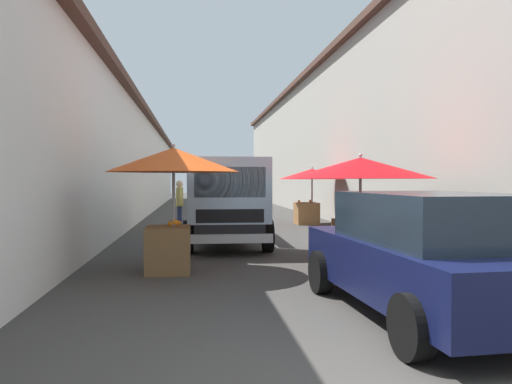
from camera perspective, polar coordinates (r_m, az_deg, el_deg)
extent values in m
plane|color=#3D3A38|center=(17.15, -1.74, -3.97)|extent=(90.00, 90.00, 0.00)
cube|color=silver|center=(20.05, -23.26, 2.88)|extent=(49.50, 7.00, 4.32)
cube|color=#4C3328|center=(20.24, -23.32, 9.35)|extent=(49.80, 7.50, 0.24)
cube|color=#A39E93|center=(21.21, 17.42, 5.69)|extent=(49.50, 7.00, 6.43)
cube|color=#4C3328|center=(21.72, 17.48, 14.49)|extent=(49.80, 7.50, 0.24)
cylinder|color=#9E9EA3|center=(17.97, 6.46, -0.52)|extent=(0.06, 0.06, 2.01)
cone|color=red|center=(17.96, 6.46, 2.08)|extent=(2.43, 2.43, 0.38)
sphere|color=#9E9EA3|center=(17.97, 6.47, 2.81)|extent=(0.07, 0.07, 0.07)
cube|color=olive|center=(18.09, 5.82, -2.46)|extent=(0.92, 0.79, 0.78)
sphere|color=orange|center=(18.41, 6.24, -1.04)|extent=(0.09, 0.09, 0.09)
sphere|color=orange|center=(18.22, 4.96, -1.06)|extent=(0.09, 0.09, 0.09)
sphere|color=orange|center=(18.40, 6.41, -1.04)|extent=(0.09, 0.09, 0.09)
cylinder|color=#9E9EA3|center=(9.93, 11.90, -1.97)|extent=(0.06, 0.06, 2.04)
cone|color=red|center=(9.91, 11.92, 2.72)|extent=(2.89, 2.89, 0.42)
sphere|color=#9E9EA3|center=(9.92, 11.93, 4.16)|extent=(0.07, 0.07, 0.07)
cube|color=olive|center=(10.22, 11.40, -5.39)|extent=(0.93, 0.75, 0.80)
sphere|color=orange|center=(10.01, 11.19, -2.98)|extent=(0.09, 0.09, 0.09)
sphere|color=orange|center=(10.46, 10.77, -2.79)|extent=(0.09, 0.09, 0.09)
sphere|color=orange|center=(10.29, 10.83, -2.86)|extent=(0.09, 0.09, 0.09)
sphere|color=orange|center=(10.43, 12.08, -2.52)|extent=(0.09, 0.09, 0.09)
sphere|color=orange|center=(9.87, 11.92, -3.05)|extent=(0.09, 0.09, 0.09)
sphere|color=orange|center=(9.91, 10.31, -3.02)|extent=(0.09, 0.09, 0.09)
cylinder|color=#9E9EA3|center=(8.82, -9.45, -1.98)|extent=(0.06, 0.06, 2.17)
cone|color=#D84C14|center=(8.81, -9.47, 3.67)|extent=(2.33, 2.33, 0.43)
sphere|color=#9E9EA3|center=(8.82, -9.48, 5.31)|extent=(0.07, 0.07, 0.07)
cube|color=brown|center=(8.74, -10.05, -6.53)|extent=(0.83, 0.75, 0.80)
sphere|color=orange|center=(8.77, -9.84, -3.59)|extent=(0.09, 0.09, 0.09)
sphere|color=orange|center=(8.40, -9.25, -3.44)|extent=(0.09, 0.09, 0.09)
sphere|color=orange|center=(8.86, -8.89, -3.54)|extent=(0.09, 0.09, 0.09)
cube|color=#0F1438|center=(6.22, 18.87, -8.20)|extent=(3.98, 1.92, 0.64)
cube|color=#19232D|center=(6.02, 19.61, -2.77)|extent=(2.41, 1.63, 0.56)
cube|color=black|center=(7.96, 12.14, -7.67)|extent=(0.18, 1.65, 0.20)
cube|color=silver|center=(7.74, 8.06, -5.81)|extent=(0.07, 0.24, 0.14)
cube|color=silver|center=(8.17, 15.92, -5.47)|extent=(0.07, 0.24, 0.14)
cylinder|color=black|center=(7.14, 7.45, -9.10)|extent=(0.61, 0.23, 0.60)
cylinder|color=black|center=(7.82, 19.69, -8.25)|extent=(0.61, 0.23, 0.60)
cylinder|color=black|center=(4.74, 17.43, -14.57)|extent=(0.61, 0.23, 0.60)
cube|color=black|center=(12.60, -3.55, -3.62)|extent=(4.83, 1.57, 0.36)
cube|color=#ADC6E0|center=(10.92, -3.20, 0.24)|extent=(1.57, 1.78, 1.40)
cube|color=#19232D|center=(10.18, -3.01, 1.14)|extent=(0.09, 1.47, 0.63)
cube|color=#19232D|center=(10.92, -3.20, 1.16)|extent=(1.08, 1.79, 0.45)
cube|color=black|center=(10.20, -3.00, -2.77)|extent=(0.09, 1.40, 0.28)
cube|color=silver|center=(10.16, -2.97, -5.39)|extent=(0.16, 1.75, 0.18)
cube|color=gray|center=(13.44, -0.19, -1.47)|extent=(3.16, 0.12, 0.50)
cube|color=gray|center=(13.38, -7.22, -1.49)|extent=(3.16, 0.12, 0.50)
cube|color=gray|center=(14.93, -3.92, -1.18)|extent=(0.09, 1.65, 0.50)
cylinder|color=black|center=(11.07, 1.35, -5.04)|extent=(0.72, 0.23, 0.72)
cylinder|color=black|center=(10.98, -7.78, -5.10)|extent=(0.72, 0.23, 0.72)
cylinder|color=black|center=(14.10, -0.23, -3.65)|extent=(0.72, 0.23, 0.72)
cylinder|color=black|center=(14.04, -7.37, -3.69)|extent=(0.72, 0.23, 0.72)
cylinder|color=navy|center=(15.62, -8.76, -3.06)|extent=(0.14, 0.14, 0.78)
cylinder|color=navy|center=(15.78, -8.79, -3.02)|extent=(0.14, 0.14, 0.78)
cube|color=#D8C666|center=(15.66, -8.78, -0.54)|extent=(0.47, 0.24, 0.59)
sphere|color=tan|center=(15.65, -8.79, 0.93)|extent=(0.22, 0.22, 0.22)
cylinder|color=#D8C666|center=(15.38, -8.73, -0.46)|extent=(0.08, 0.08, 0.53)
cylinder|color=#D8C666|center=(15.94, -8.84, -0.40)|extent=(0.08, 0.08, 0.53)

